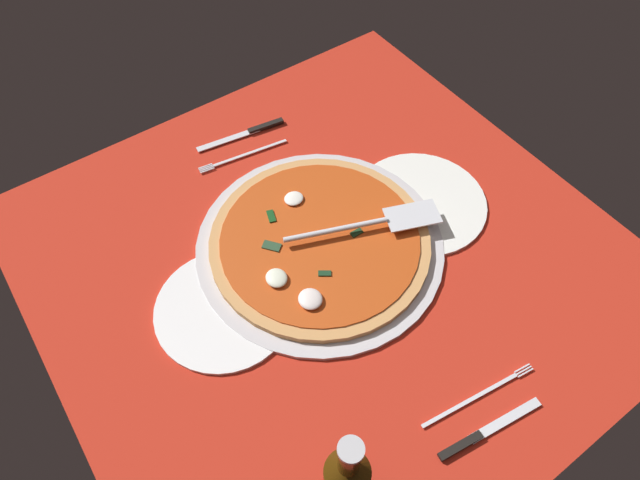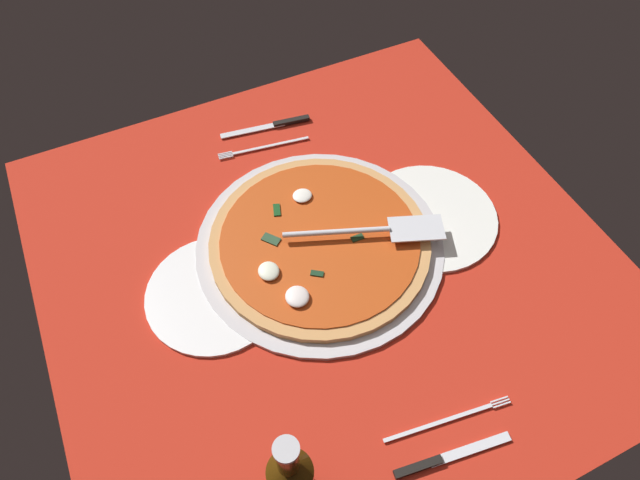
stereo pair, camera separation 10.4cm
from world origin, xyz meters
The scene contains 10 objects.
ground_plane centered at (0.00, 0.00, -0.40)cm, with size 99.19×99.19×0.80cm, color red.
checker_pattern centered at (0.00, 0.00, 0.05)cm, with size 99.19×99.19×0.10cm.
pizza_pan centered at (0.05, 2.95, 0.67)cm, with size 45.42×45.42×1.14cm, color silver.
dinner_plate_left centered at (-20.96, 1.48, 0.60)cm, with size 23.82×23.82×1.00cm, color white.
dinner_plate_right centered at (21.77, 0.34, 0.60)cm, with size 25.74×25.74×1.00cm, color white.
pizza centered at (-0.04, 2.88, 2.05)cm, with size 40.31×40.31×2.86cm.
pizza_server centered at (8.98, -0.66, 4.44)cm, with size 28.26×13.63×1.00cm.
place_setting_near centered at (1.47, -36.95, 0.46)cm, with size 21.71×13.34×1.40cm.
place_setting_far centered at (2.31, 33.37, 0.45)cm, with size 22.36×15.48×1.40cm.
beer_bottle centered at (-21.61, -33.66, 8.18)cm, with size 6.13×6.13×21.15cm.
Camera 2 is at (-26.05, -51.80, 86.27)cm, focal length 32.03 mm.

